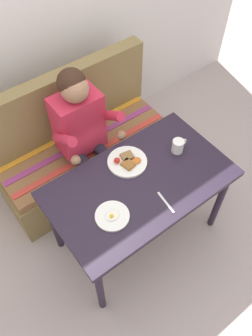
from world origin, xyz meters
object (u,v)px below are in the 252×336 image
object	(u,v)px
couch	(82,149)
plate_breakfast	(127,161)
person	(84,130)
fork	(166,202)
table	(140,189)
coffee_mug	(178,146)
plate_eggs	(112,216)

from	to	relation	value
couch	plate_breakfast	world-z (taller)	couch
person	fork	xyz separation A→B (m)	(0.08, -0.81, -0.01)
table	coffee_mug	bearing A→B (deg)	8.16
table	plate_breakfast	xyz separation A→B (m)	(0.03, 0.18, 0.09)
plate_breakfast	fork	world-z (taller)	plate_breakfast
person	plate_breakfast	distance (m)	0.42
couch	fork	distance (m)	1.06
plate_breakfast	plate_eggs	xyz separation A→B (m)	(-0.32, -0.27, -0.00)
couch	plate_breakfast	distance (m)	0.72
plate_breakfast	plate_eggs	distance (m)	0.42
plate_eggs	plate_breakfast	bearing A→B (deg)	40.51
table	plate_eggs	bearing A→B (deg)	-161.37
person	plate_breakfast	bearing A→B (deg)	-79.72
person	plate_breakfast	world-z (taller)	person
plate_eggs	person	bearing A→B (deg)	70.47
coffee_mug	fork	distance (m)	0.43
person	plate_eggs	xyz separation A→B (m)	(-0.24, -0.69, -0.00)
fork	plate_breakfast	bearing A→B (deg)	96.30
table	plate_breakfast	distance (m)	0.20
table	fork	distance (m)	0.23
couch	plate_eggs	size ratio (longest dim) A/B	6.91
table	person	world-z (taller)	person
person	plate_eggs	world-z (taller)	person
couch	fork	size ratio (longest dim) A/B	8.47
table	fork	xyz separation A→B (m)	(0.03, -0.22, 0.08)
plate_eggs	fork	size ratio (longest dim) A/B	1.23
couch	person	bearing A→B (deg)	-104.60
couch	coffee_mug	xyz separation A→B (m)	(0.37, -0.71, 0.45)
plate_eggs	fork	xyz separation A→B (m)	(0.32, -0.12, -0.01)
couch	plate_breakfast	bearing A→B (deg)	-87.12
person	coffee_mug	xyz separation A→B (m)	(0.41, -0.54, 0.04)
couch	plate_breakfast	size ratio (longest dim) A/B	5.41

